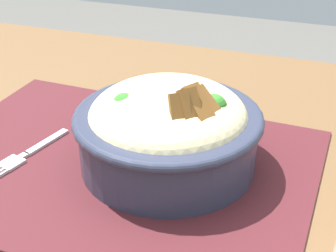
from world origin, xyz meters
name	(u,v)px	position (x,y,z in m)	size (l,w,h in m)	color
table	(96,209)	(0.00, 0.00, 0.66)	(1.02, 0.79, 0.75)	brown
placemat	(115,164)	(-0.04, 0.01, 0.75)	(0.45, 0.33, 0.00)	#47191E
bowl	(168,127)	(-0.10, -0.01, 0.80)	(0.21, 0.21, 0.11)	#2D3347
fork	(25,155)	(0.07, 0.03, 0.75)	(0.04, 0.13, 0.00)	silver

